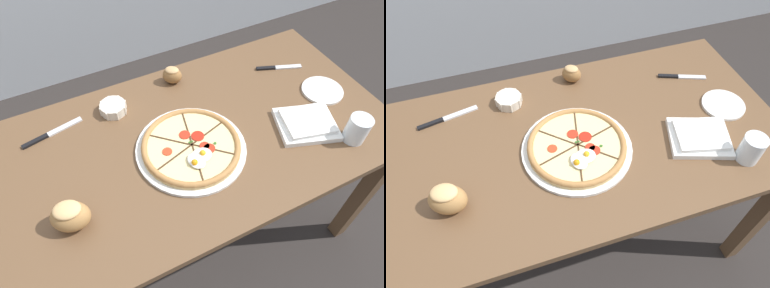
# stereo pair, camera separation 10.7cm
# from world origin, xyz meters

# --- Properties ---
(ground_plane) EXTENTS (12.00, 12.00, 0.00)m
(ground_plane) POSITION_xyz_m (0.00, 0.00, 0.00)
(ground_plane) COLOR #2D2826
(dining_table) EXTENTS (1.52, 0.77, 0.77)m
(dining_table) POSITION_xyz_m (0.00, 0.00, 0.66)
(dining_table) COLOR brown
(dining_table) RESTS_ON ground_plane
(pizza) EXTENTS (0.38, 0.38, 0.05)m
(pizza) POSITION_xyz_m (0.00, -0.05, 0.79)
(pizza) COLOR white
(pizza) RESTS_ON dining_table
(ramekin_bowl) EXTENTS (0.10, 0.10, 0.04)m
(ramekin_bowl) POSITION_xyz_m (-0.18, 0.24, 0.79)
(ramekin_bowl) COLOR silver
(ramekin_bowl) RESTS_ON dining_table
(napkin_folded) EXTENTS (0.25, 0.23, 0.04)m
(napkin_folded) POSITION_xyz_m (0.42, -0.14, 0.78)
(napkin_folded) COLOR white
(napkin_folded) RESTS_ON dining_table
(bread_piece_near) EXTENTS (0.10, 0.09, 0.07)m
(bread_piece_near) POSITION_xyz_m (0.09, 0.30, 0.81)
(bread_piece_near) COLOR olive
(bread_piece_near) RESTS_ON dining_table
(bread_piece_mid) EXTENTS (0.13, 0.12, 0.10)m
(bread_piece_mid) POSITION_xyz_m (-0.42, -0.14, 0.82)
(bread_piece_mid) COLOR #B27F47
(bread_piece_mid) RESTS_ON dining_table
(knife_main) EXTENTS (0.19, 0.09, 0.01)m
(knife_main) POSITION_xyz_m (0.52, 0.18, 0.77)
(knife_main) COLOR silver
(knife_main) RESTS_ON dining_table
(knife_spare) EXTENTS (0.22, 0.06, 0.01)m
(knife_spare) POSITION_xyz_m (-0.41, 0.24, 0.77)
(knife_spare) COLOR silver
(knife_spare) RESTS_ON dining_table
(water_glass) EXTENTS (0.08, 0.08, 0.10)m
(water_glass) POSITION_xyz_m (0.53, -0.26, 0.81)
(water_glass) COLOR white
(water_glass) RESTS_ON dining_table
(side_saucer) EXTENTS (0.16, 0.16, 0.01)m
(side_saucer) POSITION_xyz_m (0.59, -0.02, 0.77)
(side_saucer) COLOR white
(side_saucer) RESTS_ON dining_table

